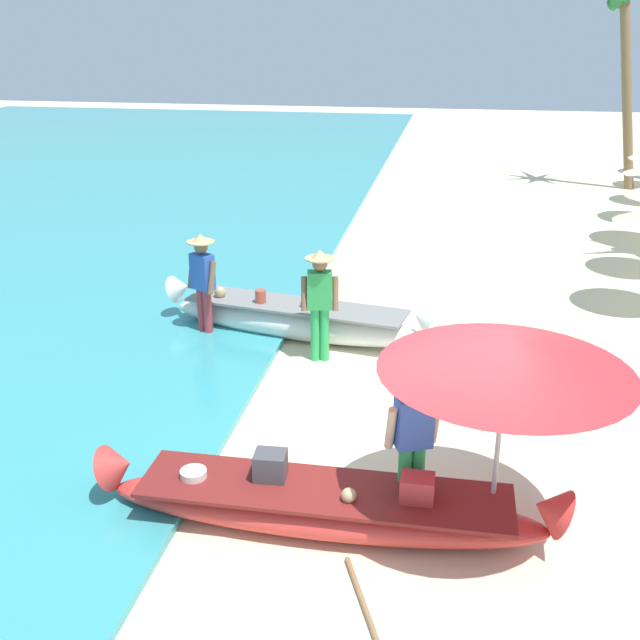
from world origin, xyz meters
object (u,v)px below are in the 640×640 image
at_px(boat_white_midground, 295,319).
at_px(patio_umbrella_large, 507,353).
at_px(person_tourist_customer, 413,440).
at_px(person_vendor_assistant, 203,278).
at_px(person_vendor_hatted, 320,298).
at_px(palm_tree_mid_cluster, 624,9).
at_px(paddle, 375,635).
at_px(boat_red_foreground, 324,505).

xyz_separation_m(boat_white_midground, patio_umbrella_large, (2.98, -4.62, 1.65)).
relative_size(person_tourist_customer, person_vendor_assistant, 0.93).
xyz_separation_m(person_vendor_hatted, patio_umbrella_large, (2.44, -3.82, 0.96)).
relative_size(palm_tree_mid_cluster, paddle, 4.23).
height_order(boat_red_foreground, person_vendor_assistant, person_vendor_assistant).
bearing_deg(patio_umbrella_large, person_vendor_hatted, 122.52).
xyz_separation_m(person_tourist_customer, palm_tree_mid_cluster, (4.65, 17.91, 4.22)).
height_order(person_tourist_customer, paddle, person_tourist_customer).
relative_size(boat_red_foreground, person_vendor_assistant, 2.77).
distance_m(boat_red_foreground, paddle, 1.57).
bearing_deg(person_tourist_customer, patio_umbrella_large, -6.46).
bearing_deg(person_tourist_customer, paddle, -95.45).
xyz_separation_m(person_vendor_assistant, palm_tree_mid_cluster, (8.26, 13.61, 4.14)).
distance_m(boat_red_foreground, person_tourist_customer, 1.11).
bearing_deg(patio_umbrella_large, palm_tree_mid_cluster, 78.01).
distance_m(person_vendor_hatted, person_tourist_customer, 4.06).
distance_m(person_tourist_customer, person_vendor_assistant, 5.62).
bearing_deg(person_vendor_assistant, paddle, -60.25).
height_order(person_vendor_assistant, palm_tree_mid_cluster, palm_tree_mid_cluster).
distance_m(person_tourist_customer, palm_tree_mid_cluster, 18.98).
xyz_separation_m(boat_white_midground, person_vendor_hatted, (0.55, -0.80, 0.69)).
bearing_deg(boat_white_midground, paddle, -72.28).
bearing_deg(boat_white_midground, palm_tree_mid_cluster, 63.04).
bearing_deg(palm_tree_mid_cluster, paddle, -103.77).
bearing_deg(paddle, person_vendor_hatted, 104.89).
relative_size(boat_red_foreground, palm_tree_mid_cluster, 0.75).
bearing_deg(person_vendor_hatted, palm_tree_mid_cluster, 66.18).
height_order(boat_red_foreground, patio_umbrella_large, patio_umbrella_large).
bearing_deg(person_vendor_assistant, boat_red_foreground, -59.14).
distance_m(person_vendor_hatted, paddle, 5.73).
bearing_deg(person_vendor_hatted, person_vendor_assistant, 163.94).
distance_m(person_tourist_customer, patio_umbrella_large, 1.34).
height_order(person_tourist_customer, patio_umbrella_large, patio_umbrella_large).
relative_size(boat_white_midground, paddle, 3.08).
bearing_deg(person_vendor_assistant, boat_white_midground, 8.80).
height_order(person_vendor_hatted, palm_tree_mid_cluster, palm_tree_mid_cluster).
relative_size(person_vendor_assistant, paddle, 1.15).
bearing_deg(patio_umbrella_large, person_tourist_customer, 173.54).
xyz_separation_m(boat_white_midground, person_vendor_assistant, (-1.45, -0.22, 0.68)).
height_order(boat_white_midground, person_vendor_hatted, person_vendor_hatted).
height_order(person_vendor_hatted, person_tourist_customer, person_vendor_hatted).
height_order(boat_red_foreground, person_tourist_customer, person_tourist_customer).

